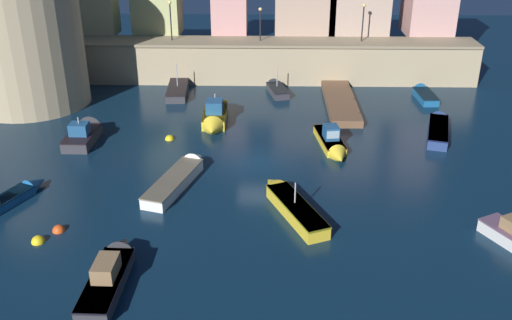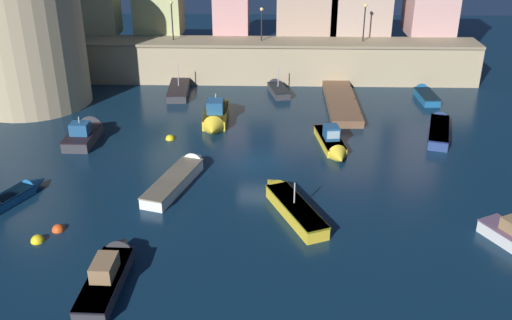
# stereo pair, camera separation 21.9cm
# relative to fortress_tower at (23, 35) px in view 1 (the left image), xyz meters

# --- Properties ---
(ground_plane) EXTENTS (99.51, 99.51, 0.00)m
(ground_plane) POSITION_rel_fortress_tower_xyz_m (19.40, -11.44, -5.91)
(ground_plane) COLOR #0C2338
(quay_wall) EXTENTS (40.39, 3.80, 3.87)m
(quay_wall) POSITION_rel_fortress_tower_xyz_m (19.40, 6.89, -3.96)
(quay_wall) COLOR tan
(quay_wall) RESTS_ON ground
(fortress_tower) EXTENTS (10.30, 10.30, 11.69)m
(fortress_tower) POSITION_rel_fortress_tower_xyz_m (0.00, 0.00, 0.00)
(fortress_tower) COLOR tan
(fortress_tower) RESTS_ON ground
(pier_dock) EXTENTS (2.45, 10.28, 0.70)m
(pier_dock) POSITION_rel_fortress_tower_xyz_m (26.34, 0.00, -5.61)
(pier_dock) COLOR brown
(pier_dock) RESTS_ON ground
(quay_lamp_0) EXTENTS (0.32, 0.32, 3.62)m
(quay_lamp_0) POSITION_rel_fortress_tower_xyz_m (11.10, 6.89, 0.35)
(quay_lamp_0) COLOR black
(quay_lamp_0) RESTS_ON quay_wall
(quay_lamp_1) EXTENTS (0.32, 0.32, 3.06)m
(quay_lamp_1) POSITION_rel_fortress_tower_xyz_m (19.38, 6.89, 0.02)
(quay_lamp_1) COLOR black
(quay_lamp_1) RESTS_ON quay_wall
(quay_lamp_2) EXTENTS (0.32, 0.32, 3.44)m
(quay_lamp_2) POSITION_rel_fortress_tower_xyz_m (28.82, 6.89, 0.24)
(quay_lamp_2) COLOR black
(quay_lamp_2) RESTS_ON quay_wall
(moored_boat_0) EXTENTS (3.51, 7.51, 1.39)m
(moored_boat_0) POSITION_rel_fortress_tower_xyz_m (14.64, -14.23, -5.51)
(moored_boat_0) COLOR white
(moored_boat_0) RESTS_ON ground
(moored_boat_1) EXTENTS (3.68, 6.45, 1.50)m
(moored_boat_1) POSITION_rel_fortress_tower_xyz_m (4.82, -17.53, -5.53)
(moored_boat_1) COLOR #195689
(moored_boat_1) RESTS_ON ground
(moored_boat_2) EXTENTS (3.97, 6.99, 2.30)m
(moored_boat_2) POSITION_rel_fortress_tower_xyz_m (21.49, -17.65, -5.48)
(moored_boat_2) COLOR gold
(moored_boat_2) RESTS_ON ground
(moored_boat_3) EXTENTS (1.57, 4.67, 1.29)m
(moored_boat_3) POSITION_rel_fortress_tower_xyz_m (33.89, 2.26, -5.56)
(moored_boat_3) COLOR #195689
(moored_boat_3) RESTS_ON ground
(moored_boat_4) EXTENTS (2.19, 6.07, 1.91)m
(moored_boat_4) POSITION_rel_fortress_tower_xyz_m (24.76, -9.05, -5.47)
(moored_boat_4) COLOR gold
(moored_boat_4) RESTS_ON ground
(moored_boat_5) EXTENTS (2.10, 7.21, 3.17)m
(moored_boat_5) POSITION_rel_fortress_tower_xyz_m (11.95, 3.99, -5.51)
(moored_boat_5) COLOR #333338
(moored_boat_5) RESTS_ON ground
(moored_boat_6) EXTENTS (1.95, 5.18, 2.60)m
(moored_boat_6) POSITION_rel_fortress_tower_xyz_m (6.66, -7.58, -5.40)
(moored_boat_6) COLOR #333338
(moored_boat_6) RESTS_ON ground
(moored_boat_7) EXTENTS (1.87, 6.15, 2.51)m
(moored_boat_7) POSITION_rel_fortress_tower_xyz_m (15.97, -4.49, -5.34)
(moored_boat_7) COLOR gold
(moored_boat_7) RESTS_ON ground
(moored_boat_9) EXTENTS (3.16, 7.04, 1.30)m
(moored_boat_9) POSITION_rel_fortress_tower_xyz_m (33.13, -5.70, -5.49)
(moored_boat_9) COLOR navy
(moored_boat_9) RESTS_ON ground
(moored_boat_10) EXTENTS (2.29, 4.57, 2.74)m
(moored_boat_10) POSITION_rel_fortress_tower_xyz_m (20.87, 3.46, -5.55)
(moored_boat_10) COLOR #333338
(moored_boat_10) RESTS_ON ground
(moored_boat_11) EXTENTS (1.65, 6.36, 1.84)m
(moored_boat_11) POSITION_rel_fortress_tower_xyz_m (12.77, -24.27, -5.45)
(moored_boat_11) COLOR #333338
(moored_boat_11) RESTS_ON ground
(mooring_buoy_0) EXTENTS (0.69, 0.69, 0.69)m
(mooring_buoy_0) POSITION_rel_fortress_tower_xyz_m (8.82, -20.20, -5.91)
(mooring_buoy_0) COLOR #EA4C19
(mooring_buoy_0) RESTS_ON ground
(mooring_buoy_1) EXTENTS (0.68, 0.68, 0.68)m
(mooring_buoy_1) POSITION_rel_fortress_tower_xyz_m (12.90, -7.57, -5.91)
(mooring_buoy_1) COLOR yellow
(mooring_buoy_1) RESTS_ON ground
(mooring_buoy_2) EXTENTS (0.72, 0.72, 0.72)m
(mooring_buoy_2) POSITION_rel_fortress_tower_xyz_m (8.09, -21.30, -5.91)
(mooring_buoy_2) COLOR yellow
(mooring_buoy_2) RESTS_ON ground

